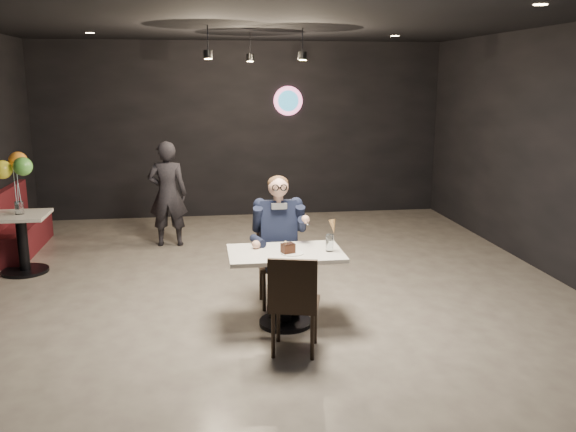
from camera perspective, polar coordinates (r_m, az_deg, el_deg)
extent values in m
plane|color=gray|center=(6.61, -1.35, -8.35)|extent=(9.00, 9.00, 0.00)
cube|color=black|center=(8.17, -3.21, 16.25)|extent=(1.40, 1.20, 0.36)
cube|color=white|center=(5.99, -0.25, -6.77)|extent=(1.10, 0.70, 0.75)
cube|color=black|center=(6.49, -0.92, -4.46)|extent=(0.42, 0.46, 0.92)
cube|color=black|center=(5.41, 0.64, -8.03)|extent=(0.52, 0.55, 0.92)
cube|color=black|center=(6.41, -0.93, -2.24)|extent=(0.60, 0.80, 1.44)
cylinder|color=white|center=(5.80, 0.39, -3.50)|extent=(0.21, 0.21, 0.01)
cube|color=black|center=(5.78, 0.00, -3.05)|extent=(0.14, 0.13, 0.08)
ellipsoid|color=green|center=(5.78, 0.38, -2.67)|extent=(0.07, 0.04, 0.01)
cylinder|color=silver|center=(5.88, 3.91, -2.52)|extent=(0.07, 0.07, 0.17)
cone|color=tan|center=(5.82, 4.24, -1.00)|extent=(0.08, 0.08, 0.14)
cube|color=#4A1010|center=(9.26, -23.81, -0.41)|extent=(0.44, 1.77, 0.89)
cube|color=white|center=(8.25, -23.58, -2.17)|extent=(0.65, 0.65, 0.81)
cylinder|color=silver|center=(8.16, -23.84, 0.70)|extent=(0.10, 0.10, 0.16)
cube|color=#FFF235|center=(8.09, -24.10, 3.55)|extent=(0.41, 0.41, 0.68)
imported|color=black|center=(8.90, -11.19, 2.04)|extent=(0.58, 0.40, 1.52)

